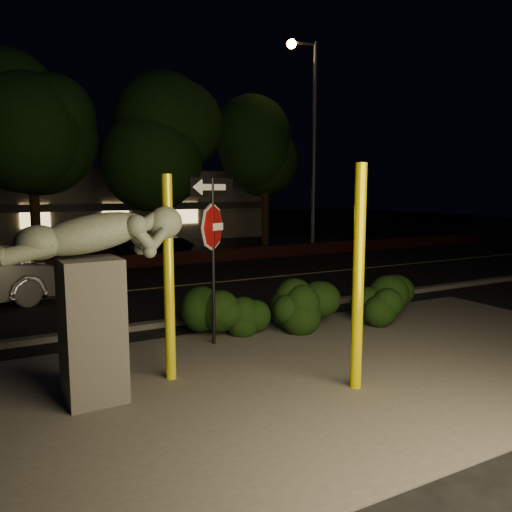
{
  "coord_description": "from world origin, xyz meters",
  "views": [
    {
      "loc": [
        -4.07,
        -7.3,
        2.94
      ],
      "look_at": [
        0.66,
        1.51,
        1.6
      ],
      "focal_mm": 35.0,
      "sensor_mm": 36.0,
      "label": 1
    }
  ],
  "objects_px": {
    "yellow_pole_right": "(358,279)",
    "parked_car_dark": "(141,242)",
    "yellow_pole_left": "(169,279)",
    "parked_car_darkred": "(101,242)",
    "streetlight": "(310,129)",
    "signpost": "(213,227)",
    "sculpture": "(94,284)"
  },
  "relations": [
    {
      "from": "yellow_pole_left",
      "to": "streetlight",
      "type": "bearing_deg",
      "value": 48.45
    },
    {
      "from": "signpost",
      "to": "parked_car_darkred",
      "type": "height_order",
      "value": "signpost"
    },
    {
      "from": "yellow_pole_right",
      "to": "parked_car_dark",
      "type": "distance_m",
      "value": 15.97
    },
    {
      "from": "sculpture",
      "to": "parked_car_darkred",
      "type": "height_order",
      "value": "sculpture"
    },
    {
      "from": "yellow_pole_left",
      "to": "signpost",
      "type": "bearing_deg",
      "value": 45.35
    },
    {
      "from": "sculpture",
      "to": "parked_car_dark",
      "type": "distance_m",
      "value": 15.25
    },
    {
      "from": "yellow_pole_right",
      "to": "streetlight",
      "type": "xyz_separation_m",
      "value": [
        8.76,
        14.12,
        4.08
      ]
    },
    {
      "from": "yellow_pole_left",
      "to": "streetlight",
      "type": "relative_size",
      "value": 0.33
    },
    {
      "from": "streetlight",
      "to": "parked_car_darkred",
      "type": "distance_m",
      "value": 10.71
    },
    {
      "from": "parked_car_darkred",
      "to": "yellow_pole_left",
      "type": "bearing_deg",
      "value": 152.68
    },
    {
      "from": "streetlight",
      "to": "sculpture",
      "type": "bearing_deg",
      "value": -118.53
    },
    {
      "from": "yellow_pole_left",
      "to": "parked_car_dark",
      "type": "bearing_deg",
      "value": 76.28
    },
    {
      "from": "yellow_pole_left",
      "to": "parked_car_dark",
      "type": "height_order",
      "value": "yellow_pole_left"
    },
    {
      "from": "yellow_pole_left",
      "to": "signpost",
      "type": "height_order",
      "value": "yellow_pole_left"
    },
    {
      "from": "yellow_pole_left",
      "to": "sculpture",
      "type": "distance_m",
      "value": 1.17
    },
    {
      "from": "yellow_pole_left",
      "to": "sculpture",
      "type": "bearing_deg",
      "value": -168.21
    },
    {
      "from": "yellow_pole_left",
      "to": "parked_car_dark",
      "type": "xyz_separation_m",
      "value": [
        3.48,
        14.26,
        -0.95
      ]
    },
    {
      "from": "parked_car_darkred",
      "to": "yellow_pole_right",
      "type": "bearing_deg",
      "value": 161.73
    },
    {
      "from": "sculpture",
      "to": "yellow_pole_left",
      "type": "bearing_deg",
      "value": 9.24
    },
    {
      "from": "parked_car_darkred",
      "to": "streetlight",
      "type": "bearing_deg",
      "value": -120.44
    },
    {
      "from": "yellow_pole_left",
      "to": "parked_car_darkred",
      "type": "relative_size",
      "value": 0.62
    },
    {
      "from": "sculpture",
      "to": "parked_car_darkred",
      "type": "distance_m",
      "value": 14.69
    },
    {
      "from": "yellow_pole_right",
      "to": "parked_car_dark",
      "type": "relative_size",
      "value": 0.72
    },
    {
      "from": "sculpture",
      "to": "parked_car_dark",
      "type": "bearing_deg",
      "value": 69.75
    },
    {
      "from": "streetlight",
      "to": "parked_car_dark",
      "type": "xyz_separation_m",
      "value": [
        -7.58,
        1.78,
        -5.1
      ]
    },
    {
      "from": "yellow_pole_left",
      "to": "sculpture",
      "type": "xyz_separation_m",
      "value": [
        -1.15,
        -0.24,
        0.08
      ]
    },
    {
      "from": "yellow_pole_right",
      "to": "parked_car_darkred",
      "type": "distance_m",
      "value": 15.82
    },
    {
      "from": "parked_car_dark",
      "to": "streetlight",
      "type": "bearing_deg",
      "value": -103.91
    },
    {
      "from": "sculpture",
      "to": "streetlight",
      "type": "xyz_separation_m",
      "value": [
        12.2,
        12.72,
        4.07
      ]
    },
    {
      "from": "yellow_pole_left",
      "to": "sculpture",
      "type": "relative_size",
      "value": 1.17
    },
    {
      "from": "signpost",
      "to": "parked_car_darkred",
      "type": "distance_m",
      "value": 12.92
    },
    {
      "from": "sculpture",
      "to": "parked_car_dark",
      "type": "relative_size",
      "value": 0.59
    }
  ]
}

